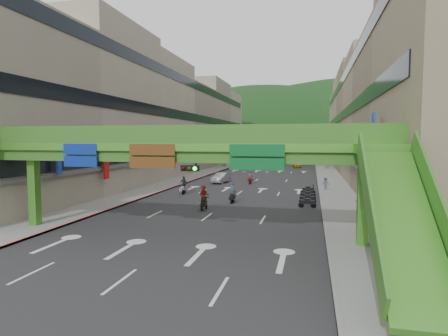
{
  "coord_description": "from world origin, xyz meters",
  "views": [
    {
      "loc": [
        8.08,
        -16.51,
        6.24
      ],
      "look_at": [
        0.0,
        18.0,
        3.5
      ],
      "focal_mm": 30.0,
      "sensor_mm": 36.0,
      "label": 1
    }
  ],
  "objects": [
    {
      "name": "scooter_rider_far",
      "position": [
        -0.17,
        34.74,
        0.97
      ],
      "size": [
        0.84,
        1.6,
        1.93
      ],
      "color": "#6E0506",
      "rests_on": "ground"
    },
    {
      "name": "car_yellow",
      "position": [
        5.04,
        66.67,
        0.63
      ],
      "size": [
        2.04,
        3.9,
        1.27
      ],
      "primitive_type": "imported",
      "rotation": [
        0.0,
        0.0,
        0.15
      ],
      "color": "yellow",
      "rests_on": "ground"
    },
    {
      "name": "hill_right",
      "position": [
        25.0,
        180.0,
        0.0
      ],
      "size": [
        208.0,
        176.0,
        128.0
      ],
      "primitive_type": "ellipsoid",
      "color": "#1C4419",
      "rests_on": "ground"
    },
    {
      "name": "hill_left",
      "position": [
        -15.0,
        160.0,
        0.0
      ],
      "size": [
        168.0,
        140.0,
        112.0
      ],
      "primitive_type": "ellipsoid",
      "color": "#1C4419",
      "rests_on": "ground"
    },
    {
      "name": "overpass_far",
      "position": [
        0.0,
        65.0,
        5.4
      ],
      "size": [
        28.0,
        2.2,
        7.1
      ],
      "color": "#4C9E2D",
      "rests_on": "ground"
    },
    {
      "name": "scooter_rider_left",
      "position": [
        -6.01,
        23.55,
        1.03
      ],
      "size": [
        1.07,
        1.57,
        2.06
      ],
      "color": "#96969F",
      "rests_on": "ground"
    },
    {
      "name": "bunting_string",
      "position": [
        0.0,
        30.0,
        5.96
      ],
      "size": [
        26.0,
        0.36,
        0.47
      ],
      "color": "black",
      "rests_on": "ground"
    },
    {
      "name": "building_row_left",
      "position": [
        -18.93,
        50.0,
        9.46
      ],
      "size": [
        12.8,
        95.0,
        19.0
      ],
      "color": "#9E937F",
      "rests_on": "ground"
    },
    {
      "name": "pedestrian_red",
      "position": [
        12.2,
        11.79,
        0.76
      ],
      "size": [
        0.93,
        0.87,
        1.51
      ],
      "primitive_type": "imported",
      "rotation": [
        0.0,
        0.0,
        0.56
      ],
      "color": "#AF3715",
      "rests_on": "ground"
    },
    {
      "name": "pedestrian_dark",
      "position": [
        12.2,
        16.01,
        0.84
      ],
      "size": [
        1.03,
        0.54,
        1.67
      ],
      "primitive_type": "imported",
      "rotation": [
        0.0,
        0.0,
        -0.14
      ],
      "color": "black",
      "rests_on": "ground"
    },
    {
      "name": "car_silver",
      "position": [
        -4.4,
        35.0,
        0.72
      ],
      "size": [
        2.16,
        4.53,
        1.43
      ],
      "primitive_type": "imported",
      "rotation": [
        0.0,
        0.0,
        -0.15
      ],
      "color": "#B2B3B9",
      "rests_on": "ground"
    },
    {
      "name": "scooter_rider_near",
      "position": [
        0.62,
        18.93,
        0.96
      ],
      "size": [
        0.64,
        1.6,
        2.05
      ],
      "color": "black",
      "rests_on": "ground"
    },
    {
      "name": "overpass_near",
      "position": [
        0.93,
        5.38,
        5.21
      ],
      "size": [
        28.0,
        12.27,
        7.1
      ],
      "color": "#4C9E2D",
      "rests_on": "ground"
    },
    {
      "name": "road_slab",
      "position": [
        0.0,
        50.0,
        0.01
      ],
      "size": [
        18.0,
        140.0,
        0.02
      ],
      "primitive_type": "cube",
      "color": "#28282B",
      "rests_on": "ground"
    },
    {
      "name": "scooter_rider_mid",
      "position": [
        -1.08,
        14.85,
        1.15
      ],
      "size": [
        0.96,
        1.6,
        2.21
      ],
      "color": "black",
      "rests_on": "ground"
    },
    {
      "name": "ground",
      "position": [
        0.0,
        0.0,
        0.0
      ],
      "size": [
        320.0,
        320.0,
        0.0
      ],
      "primitive_type": "plane",
      "color": "black",
      "rests_on": "ground"
    },
    {
      "name": "pedestrian_blue",
      "position": [
        9.8,
        30.15,
        0.75
      ],
      "size": [
        0.72,
        0.48,
        1.49
      ],
      "primitive_type": "imported",
      "rotation": [
        0.0,
        0.0,
        3.19
      ],
      "color": "#3F5366",
      "rests_on": "ground"
    },
    {
      "name": "sidewalk_right",
      "position": [
        11.0,
        50.0,
        0.07
      ],
      "size": [
        4.0,
        140.0,
        0.15
      ],
      "primitive_type": "cube",
      "color": "gray",
      "rests_on": "ground"
    },
    {
      "name": "building_row_right",
      "position": [
        18.93,
        50.0,
        9.46
      ],
      "size": [
        12.8,
        95.0,
        19.0
      ],
      "color": "gray",
      "rests_on": "ground"
    },
    {
      "name": "parked_scooter_row",
      "position": [
        7.8,
        22.28,
        0.52
      ],
      "size": [
        1.6,
        9.35,
        1.08
      ],
      "color": "black",
      "rests_on": "ground"
    },
    {
      "name": "sidewalk_left",
      "position": [
        -11.0,
        50.0,
        0.07
      ],
      "size": [
        4.0,
        140.0,
        0.15
      ],
      "primitive_type": "cube",
      "color": "gray",
      "rests_on": "ground"
    },
    {
      "name": "curb_right",
      "position": [
        9.1,
        50.0,
        0.09
      ],
      "size": [
        0.2,
        140.0,
        0.18
      ],
      "primitive_type": "cube",
      "color": "gray",
      "rests_on": "ground"
    },
    {
      "name": "curb_left",
      "position": [
        -9.1,
        50.0,
        0.09
      ],
      "size": [
        0.2,
        140.0,
        0.18
      ],
      "primitive_type": "cube",
      "color": "#CC5959",
      "rests_on": "ground"
    }
  ]
}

